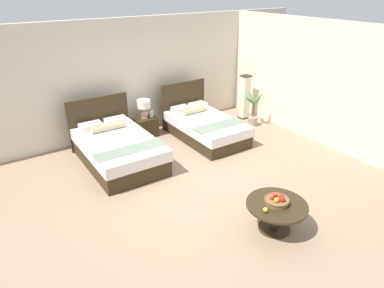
{
  "coord_description": "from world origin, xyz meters",
  "views": [
    {
      "loc": [
        -3.45,
        -4.63,
        3.49
      ],
      "look_at": [
        0.0,
        0.44,
        0.56
      ],
      "focal_mm": 32.2,
      "sensor_mm": 36.0,
      "label": 1
    }
  ],
  "objects_px": {
    "bed_near_corner": "(204,126)",
    "coffee_table": "(276,210)",
    "nightstand": "(146,127)",
    "table_lamp": "(144,106)",
    "floor_lamp_corner": "(245,97)",
    "loose_apple": "(266,210)",
    "potted_palm": "(253,116)",
    "bed_near_window": "(118,149)",
    "fruit_bowl": "(277,200)",
    "vase": "(151,114)"
  },
  "relations": [
    {
      "from": "bed_near_corner",
      "to": "coffee_table",
      "type": "xyz_separation_m",
      "value": [
        -1.12,
        -3.39,
        0.06
      ]
    },
    {
      "from": "nightstand",
      "to": "table_lamp",
      "type": "xyz_separation_m",
      "value": [
        0.0,
        0.02,
        0.53
      ]
    },
    {
      "from": "bed_near_corner",
      "to": "floor_lamp_corner",
      "type": "xyz_separation_m",
      "value": [
        1.7,
        0.48,
        0.31
      ]
    },
    {
      "from": "loose_apple",
      "to": "potted_palm",
      "type": "bearing_deg",
      "value": 48.85
    },
    {
      "from": "bed_near_window",
      "to": "fruit_bowl",
      "type": "xyz_separation_m",
      "value": [
        1.13,
        -3.37,
        0.2
      ]
    },
    {
      "from": "table_lamp",
      "to": "nightstand",
      "type": "bearing_deg",
      "value": -90.0
    },
    {
      "from": "bed_near_window",
      "to": "floor_lamp_corner",
      "type": "height_order",
      "value": "floor_lamp_corner"
    },
    {
      "from": "table_lamp",
      "to": "potted_palm",
      "type": "distance_m",
      "value": 2.87
    },
    {
      "from": "vase",
      "to": "bed_near_window",
      "type": "bearing_deg",
      "value": -145.6
    },
    {
      "from": "bed_near_window",
      "to": "table_lamp",
      "type": "height_order",
      "value": "bed_near_window"
    },
    {
      "from": "floor_lamp_corner",
      "to": "potted_palm",
      "type": "bearing_deg",
      "value": -108.89
    },
    {
      "from": "table_lamp",
      "to": "bed_near_corner",
      "type": "bearing_deg",
      "value": -39.3
    },
    {
      "from": "coffee_table",
      "to": "potted_palm",
      "type": "xyz_separation_m",
      "value": [
        2.64,
        3.3,
        -0.08
      ]
    },
    {
      "from": "bed_near_corner",
      "to": "coffee_table",
      "type": "bearing_deg",
      "value": -108.34
    },
    {
      "from": "nightstand",
      "to": "loose_apple",
      "type": "distance_m",
      "value": 4.36
    },
    {
      "from": "coffee_table",
      "to": "potted_palm",
      "type": "height_order",
      "value": "potted_palm"
    },
    {
      "from": "potted_palm",
      "to": "loose_apple",
      "type": "bearing_deg",
      "value": -131.15
    },
    {
      "from": "coffee_table",
      "to": "loose_apple",
      "type": "bearing_deg",
      "value": -171.41
    },
    {
      "from": "bed_near_window",
      "to": "nightstand",
      "type": "distance_m",
      "value": 1.45
    },
    {
      "from": "coffee_table",
      "to": "floor_lamp_corner",
      "type": "relative_size",
      "value": 0.77
    },
    {
      "from": "bed_near_corner",
      "to": "vase",
      "type": "relative_size",
      "value": 11.39
    },
    {
      "from": "bed_near_window",
      "to": "coffee_table",
      "type": "bearing_deg",
      "value": -71.63
    },
    {
      "from": "bed_near_corner",
      "to": "floor_lamp_corner",
      "type": "distance_m",
      "value": 1.8
    },
    {
      "from": "vase",
      "to": "loose_apple",
      "type": "height_order",
      "value": "vase"
    },
    {
      "from": "fruit_bowl",
      "to": "bed_near_corner",
      "type": "bearing_deg",
      "value": 71.65
    },
    {
      "from": "nightstand",
      "to": "table_lamp",
      "type": "distance_m",
      "value": 0.53
    },
    {
      "from": "fruit_bowl",
      "to": "table_lamp",
      "type": "bearing_deg",
      "value": 90.12
    },
    {
      "from": "coffee_table",
      "to": "fruit_bowl",
      "type": "distance_m",
      "value": 0.17
    },
    {
      "from": "vase",
      "to": "potted_palm",
      "type": "relative_size",
      "value": 0.2
    },
    {
      "from": "nightstand",
      "to": "bed_near_corner",
      "type": "bearing_deg",
      "value": -38.69
    },
    {
      "from": "vase",
      "to": "potted_palm",
      "type": "distance_m",
      "value": 2.68
    },
    {
      "from": "nightstand",
      "to": "potted_palm",
      "type": "relative_size",
      "value": 0.58
    },
    {
      "from": "bed_near_corner",
      "to": "floor_lamp_corner",
      "type": "relative_size",
      "value": 1.75
    },
    {
      "from": "potted_palm",
      "to": "floor_lamp_corner",
      "type": "bearing_deg",
      "value": 71.11
    },
    {
      "from": "coffee_table",
      "to": "table_lamp",
      "type": "bearing_deg",
      "value": 90.08
    },
    {
      "from": "potted_palm",
      "to": "bed_near_corner",
      "type": "bearing_deg",
      "value": 176.67
    },
    {
      "from": "table_lamp",
      "to": "potted_palm",
      "type": "xyz_separation_m",
      "value": [
        2.64,
        -1.01,
        -0.49
      ]
    },
    {
      "from": "potted_palm",
      "to": "coffee_table",
      "type": "bearing_deg",
      "value": -128.6
    },
    {
      "from": "potted_palm",
      "to": "table_lamp",
      "type": "bearing_deg",
      "value": 159.02
    },
    {
      "from": "bed_near_window",
      "to": "potted_palm",
      "type": "xyz_separation_m",
      "value": [
        3.76,
        -0.08,
        -0.05
      ]
    },
    {
      "from": "floor_lamp_corner",
      "to": "potted_palm",
      "type": "xyz_separation_m",
      "value": [
        -0.19,
        -0.56,
        -0.33
      ]
    },
    {
      "from": "bed_near_window",
      "to": "fruit_bowl",
      "type": "relative_size",
      "value": 5.92
    },
    {
      "from": "fruit_bowl",
      "to": "floor_lamp_corner",
      "type": "xyz_separation_m",
      "value": [
        2.83,
        3.86,
        0.08
      ]
    },
    {
      "from": "vase",
      "to": "loose_apple",
      "type": "distance_m",
      "value": 4.32
    },
    {
      "from": "vase",
      "to": "bed_near_corner",
      "type": "bearing_deg",
      "value": -41.67
    },
    {
      "from": "loose_apple",
      "to": "fruit_bowl",
      "type": "bearing_deg",
      "value": 10.69
    },
    {
      "from": "nightstand",
      "to": "floor_lamp_corner",
      "type": "xyz_separation_m",
      "value": [
        2.83,
        -0.43,
        0.37
      ]
    },
    {
      "from": "coffee_table",
      "to": "loose_apple",
      "type": "relative_size",
      "value": 12.29
    },
    {
      "from": "fruit_bowl",
      "to": "loose_apple",
      "type": "bearing_deg",
      "value": -169.31
    },
    {
      "from": "loose_apple",
      "to": "coffee_table",
      "type": "bearing_deg",
      "value": 8.59
    }
  ]
}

